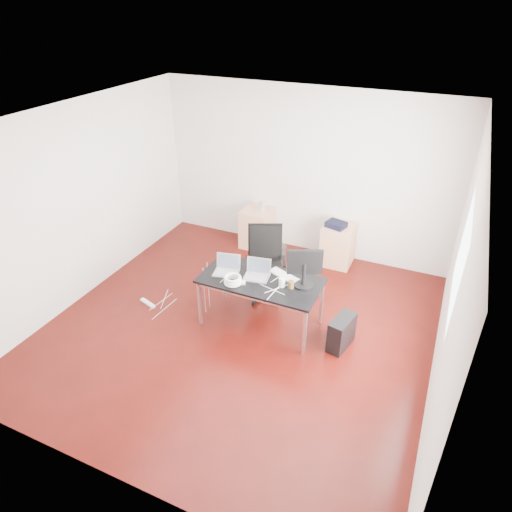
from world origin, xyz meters
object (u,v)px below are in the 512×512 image
at_px(office_chair, 265,259).
at_px(filing_cabinet_left, 257,228).
at_px(desk, 261,283).
at_px(pc_tower, 341,332).
at_px(filing_cabinet_right, 338,245).

bearing_deg(office_chair, filing_cabinet_left, 94.69).
distance_m(desk, office_chair, 0.73).
xyz_separation_m(office_chair, filing_cabinet_left, (-0.73, 1.33, -0.26)).
bearing_deg(filing_cabinet_left, pc_tower, -43.84).
bearing_deg(office_chair, filing_cabinet_right, 36.33).
height_order(desk, pc_tower, desk).
bearing_deg(pc_tower, filing_cabinet_left, 147.95).
height_order(filing_cabinet_left, filing_cabinet_right, same).
xyz_separation_m(desk, pc_tower, (1.14, 0.00, -0.46)).
height_order(desk, office_chair, office_chair).
relative_size(desk, pc_tower, 3.56).
height_order(filing_cabinet_left, pc_tower, filing_cabinet_left).
relative_size(office_chair, pc_tower, 2.40).
bearing_deg(filing_cabinet_right, pc_tower, -73.00).
xyz_separation_m(desk, office_chair, (-0.23, 0.69, -0.07)).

